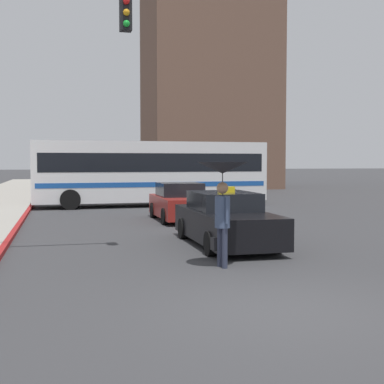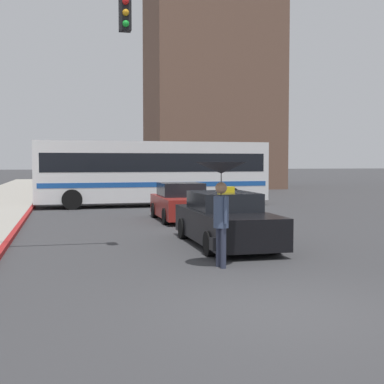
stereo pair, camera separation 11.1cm
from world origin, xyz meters
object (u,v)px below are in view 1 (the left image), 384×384
Objects in this scene: taxi at (226,221)px; sedan_red at (180,203)px; pedestrian_with_umbrella at (222,183)px; city_bus at (151,170)px; traffic_light at (26,65)px.

taxi is 6.26m from sedan_red.
sedan_red is (0.14, 6.26, -0.00)m from taxi.
city_bus is at bearing -15.10° from pedestrian_with_umbrella.
sedan_red is 7.10m from city_bus.
city_bus reaches higher than sedan_red.
sedan_red is 1.77× the size of pedestrian_with_umbrella.
city_bus is 15.23m from traffic_light.
sedan_red is at bearing -18.11° from pedestrian_with_umbrella.
city_bus reaches higher than taxi.
traffic_light is at bearing 51.59° from pedestrian_with_umbrella.
taxi is 3.28m from pedestrian_with_umbrella.
sedan_red is 0.34× the size of city_bus.
taxi is at bearing 88.72° from sedan_red.
traffic_light is at bearing 8.95° from taxi.
taxi is 0.40× the size of city_bus.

